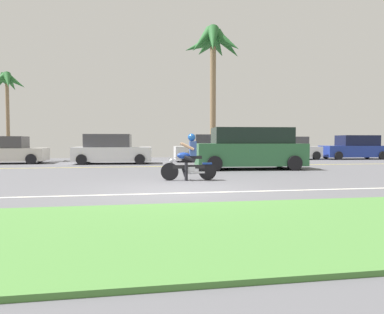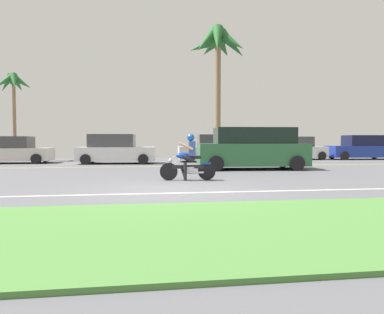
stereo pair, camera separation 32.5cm
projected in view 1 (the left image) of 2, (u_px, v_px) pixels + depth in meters
ground at (166, 178)px, 11.91m from camera, size 56.00×30.00×0.04m
grass_median at (212, 228)px, 4.91m from camera, size 56.00×3.80×0.06m
lane_line_near at (179, 193)px, 8.41m from camera, size 50.40×0.12×0.01m
lane_line_far at (156, 167)px, 17.18m from camera, size 50.40×0.12×0.01m
motorcyclist at (189, 161)px, 11.19m from camera, size 1.79×0.59×1.50m
suv_nearby at (250, 149)px, 15.64m from camera, size 5.05×2.43×1.85m
parked_car_0 at (7, 151)px, 19.52m from camera, size 4.03×2.02×1.52m
parked_car_1 at (112, 150)px, 19.41m from camera, size 4.35×2.26×1.64m
parked_car_2 at (212, 149)px, 21.49m from camera, size 4.52×2.15×1.65m
parked_car_3 at (292, 149)px, 23.86m from camera, size 3.71×2.02×1.55m
parked_car_4 at (355, 148)px, 24.36m from camera, size 4.46×2.25×1.65m
palm_tree_0 at (7, 87)px, 21.65m from camera, size 2.37×2.41×5.55m
palm_tree_1 at (213, 49)px, 24.88m from camera, size 4.41×4.53×9.35m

